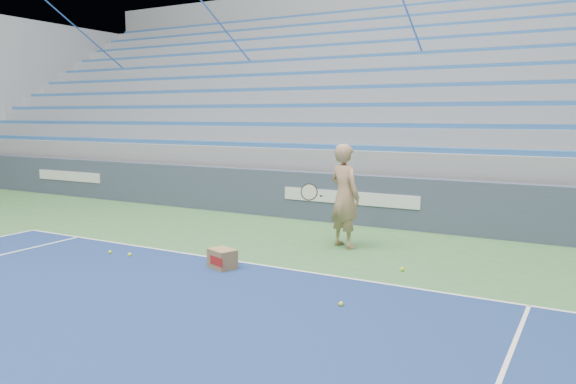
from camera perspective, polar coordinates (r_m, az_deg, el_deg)
The scene contains 8 objects.
sponsor_barrier at distance 12.52m, azimuth 6.47°, elevation -0.71°, with size 30.00×0.32×1.10m.
bleachers at distance 17.80m, azimuth 13.76°, elevation 7.47°, with size 31.00×9.15×7.30m.
tennis_player at distance 10.21m, azimuth 5.74°, elevation -0.40°, with size 1.01×0.97×1.89m.
ball_box at distance 8.93m, azimuth -6.69°, elevation -6.77°, with size 0.50×0.45×0.31m.
tennis_ball_0 at distance 8.93m, azimuth 11.52°, elevation -7.68°, with size 0.07×0.07×0.07m, color #CFEF30.
tennis_ball_1 at distance 10.27m, azimuth -17.63°, elevation -5.86°, with size 0.07×0.07×0.07m, color #CFEF30.
tennis_ball_2 at distance 7.24m, azimuth 5.41°, elevation -11.27°, with size 0.07×0.07×0.07m, color #CFEF30.
tennis_ball_3 at distance 10.00m, azimuth -15.79°, elevation -6.15°, with size 0.07×0.07×0.07m, color #CFEF30.
Camera 1 is at (4.78, 4.46, 2.40)m, focal length 35.00 mm.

